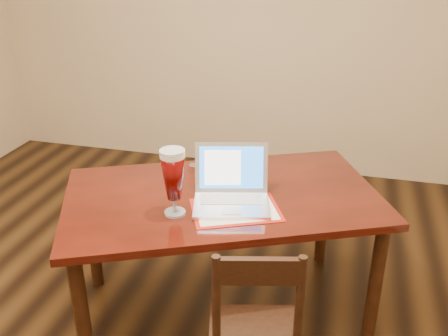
# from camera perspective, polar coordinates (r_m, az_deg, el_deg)

# --- Properties ---
(dining_table) EXTENTS (1.79, 1.46, 1.06)m
(dining_table) POSITION_cam_1_polar(r_m,az_deg,el_deg) (2.55, -0.37, -4.53)
(dining_table) COLOR #491109
(dining_table) RESTS_ON ground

